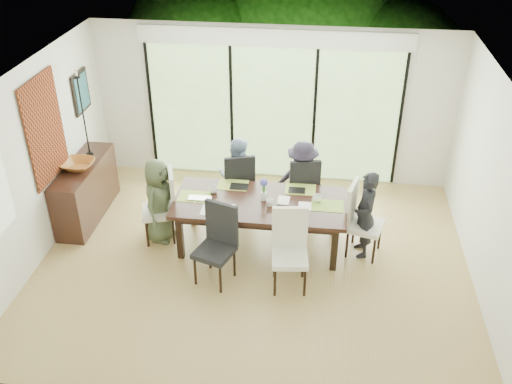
# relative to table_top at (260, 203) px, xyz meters

# --- Properties ---
(floor) EXTENTS (6.00, 5.00, 0.01)m
(floor) POSITION_rel_table_top_xyz_m (-0.04, -0.40, -0.73)
(floor) COLOR olive
(floor) RESTS_ON ground
(ceiling) EXTENTS (6.00, 5.00, 0.01)m
(ceiling) POSITION_rel_table_top_xyz_m (-0.04, -0.40, 1.98)
(ceiling) COLOR white
(ceiling) RESTS_ON wall_back
(wall_back) EXTENTS (6.00, 0.02, 2.70)m
(wall_back) POSITION_rel_table_top_xyz_m (-0.04, 2.11, 0.62)
(wall_back) COLOR silver
(wall_back) RESTS_ON floor
(wall_front) EXTENTS (6.00, 0.02, 2.70)m
(wall_front) POSITION_rel_table_top_xyz_m (-0.04, -2.91, 0.62)
(wall_front) COLOR beige
(wall_front) RESTS_ON floor
(wall_left) EXTENTS (0.02, 5.00, 2.70)m
(wall_left) POSITION_rel_table_top_xyz_m (-3.05, -0.40, 0.62)
(wall_left) COLOR beige
(wall_left) RESTS_ON floor
(wall_right) EXTENTS (0.02, 5.00, 2.70)m
(wall_right) POSITION_rel_table_top_xyz_m (2.97, -0.40, 0.62)
(wall_right) COLOR white
(wall_right) RESTS_ON floor
(glass_doors) EXTENTS (4.20, 0.02, 2.30)m
(glass_doors) POSITION_rel_table_top_xyz_m (-0.04, 2.07, 0.47)
(glass_doors) COLOR #598C3F
(glass_doors) RESTS_ON wall_back
(blinds_header) EXTENTS (4.40, 0.06, 0.28)m
(blinds_header) POSITION_rel_table_top_xyz_m (-0.04, 2.06, 1.77)
(blinds_header) COLOR white
(blinds_header) RESTS_ON wall_back
(mullion_a) EXTENTS (0.05, 0.04, 2.30)m
(mullion_a) POSITION_rel_table_top_xyz_m (-2.14, 2.06, 0.47)
(mullion_a) COLOR black
(mullion_a) RESTS_ON wall_back
(mullion_b) EXTENTS (0.05, 0.04, 2.30)m
(mullion_b) POSITION_rel_table_top_xyz_m (-0.74, 2.06, 0.47)
(mullion_b) COLOR black
(mullion_b) RESTS_ON wall_back
(mullion_c) EXTENTS (0.05, 0.04, 2.30)m
(mullion_c) POSITION_rel_table_top_xyz_m (0.66, 2.06, 0.47)
(mullion_c) COLOR black
(mullion_c) RESTS_ON wall_back
(mullion_d) EXTENTS (0.05, 0.04, 2.30)m
(mullion_d) POSITION_rel_table_top_xyz_m (2.06, 2.06, 0.47)
(mullion_d) COLOR black
(mullion_d) RESTS_ON wall_back
(deck) EXTENTS (6.00, 1.80, 0.10)m
(deck) POSITION_rel_table_top_xyz_m (-0.04, 3.00, -0.78)
(deck) COLOR brown
(deck) RESTS_ON ground
(rail_top) EXTENTS (6.00, 0.08, 0.06)m
(rail_top) POSITION_rel_table_top_xyz_m (-0.04, 3.80, -0.18)
(rail_top) COLOR #4E3421
(rail_top) RESTS_ON deck
(foliage_left) EXTENTS (3.20, 3.20, 3.20)m
(foliage_left) POSITION_rel_table_top_xyz_m (-1.84, 4.80, 0.71)
(foliage_left) COLOR #14380F
(foliage_left) RESTS_ON ground
(foliage_mid) EXTENTS (4.00, 4.00, 4.00)m
(foliage_mid) POSITION_rel_table_top_xyz_m (0.36, 5.40, 1.07)
(foliage_mid) COLOR #14380F
(foliage_mid) RESTS_ON ground
(foliage_right) EXTENTS (2.80, 2.80, 2.80)m
(foliage_right) POSITION_rel_table_top_xyz_m (2.16, 4.60, 0.53)
(foliage_right) COLOR #14380F
(foliage_right) RESTS_ON ground
(foliage_far) EXTENTS (3.60, 3.60, 3.60)m
(foliage_far) POSITION_rel_table_top_xyz_m (-0.64, 6.10, 0.89)
(foliage_far) COLOR #14380F
(foliage_far) RESTS_ON ground
(table_top) EXTENTS (2.43, 1.12, 0.06)m
(table_top) POSITION_rel_table_top_xyz_m (0.00, 0.00, 0.00)
(table_top) COLOR black
(table_top) RESTS_ON floor
(table_apron) EXTENTS (2.23, 0.91, 0.10)m
(table_apron) POSITION_rel_table_top_xyz_m (0.00, -0.00, -0.09)
(table_apron) COLOR black
(table_apron) RESTS_ON floor
(table_leg_fl) EXTENTS (0.09, 0.09, 0.70)m
(table_leg_fl) POSITION_rel_table_top_xyz_m (-1.08, -0.43, -0.38)
(table_leg_fl) COLOR black
(table_leg_fl) RESTS_ON floor
(table_leg_fr) EXTENTS (0.09, 0.09, 0.70)m
(table_leg_fr) POSITION_rel_table_top_xyz_m (1.08, -0.43, -0.38)
(table_leg_fr) COLOR black
(table_leg_fr) RESTS_ON floor
(table_leg_bl) EXTENTS (0.09, 0.09, 0.70)m
(table_leg_bl) POSITION_rel_table_top_xyz_m (-1.08, 0.43, -0.38)
(table_leg_bl) COLOR black
(table_leg_bl) RESTS_ON floor
(table_leg_br) EXTENTS (0.09, 0.09, 0.70)m
(table_leg_br) POSITION_rel_table_top_xyz_m (1.08, 0.43, -0.38)
(table_leg_br) COLOR black
(table_leg_br) RESTS_ON floor
(chair_left_end) EXTENTS (0.58, 0.58, 1.12)m
(chair_left_end) POSITION_rel_table_top_xyz_m (-1.50, -0.00, -0.17)
(chair_left_end) COLOR silver
(chair_left_end) RESTS_ON floor
(chair_right_end) EXTENTS (0.57, 0.57, 1.12)m
(chair_right_end) POSITION_rel_table_top_xyz_m (1.50, -0.00, -0.17)
(chair_right_end) COLOR white
(chair_right_end) RESTS_ON floor
(chair_far_left) EXTENTS (0.59, 0.59, 1.12)m
(chair_far_left) POSITION_rel_table_top_xyz_m (-0.45, 0.85, -0.17)
(chair_far_left) COLOR black
(chair_far_left) RESTS_ON floor
(chair_far_right) EXTENTS (0.56, 0.56, 1.12)m
(chair_far_right) POSITION_rel_table_top_xyz_m (0.55, 0.85, -0.17)
(chair_far_right) COLOR black
(chair_far_right) RESTS_ON floor
(chair_near_left) EXTENTS (0.59, 0.59, 1.12)m
(chair_near_left) POSITION_rel_table_top_xyz_m (-0.50, -0.87, -0.17)
(chair_near_left) COLOR black
(chair_near_left) RESTS_ON floor
(chair_near_right) EXTENTS (0.52, 0.52, 1.12)m
(chair_near_right) POSITION_rel_table_top_xyz_m (0.50, -0.87, -0.17)
(chair_near_right) COLOR white
(chair_near_right) RESTS_ON floor
(person_left_end) EXTENTS (0.51, 0.68, 1.31)m
(person_left_end) POSITION_rel_table_top_xyz_m (-1.48, -0.00, -0.08)
(person_left_end) COLOR #485538
(person_left_end) RESTS_ON floor
(person_right_end) EXTENTS (0.49, 0.67, 1.31)m
(person_right_end) POSITION_rel_table_top_xyz_m (1.48, -0.00, -0.08)
(person_right_end) COLOR black
(person_right_end) RESTS_ON floor
(person_far_left) EXTENTS (0.67, 0.49, 1.31)m
(person_far_left) POSITION_rel_table_top_xyz_m (-0.45, 0.83, -0.08)
(person_far_left) COLOR #7E95B6
(person_far_left) RESTS_ON floor
(person_far_right) EXTENTS (0.68, 0.51, 1.31)m
(person_far_right) POSITION_rel_table_top_xyz_m (0.55, 0.83, -0.08)
(person_far_right) COLOR black
(person_far_right) RESTS_ON floor
(placemat_left) EXTENTS (0.45, 0.32, 0.01)m
(placemat_left) POSITION_rel_table_top_xyz_m (-0.95, -0.00, 0.03)
(placemat_left) COLOR #8BA53B
(placemat_left) RESTS_ON table_top
(placemat_right) EXTENTS (0.45, 0.32, 0.01)m
(placemat_right) POSITION_rel_table_top_xyz_m (0.95, -0.00, 0.03)
(placemat_right) COLOR olive
(placemat_right) RESTS_ON table_top
(placemat_far_l) EXTENTS (0.45, 0.32, 0.01)m
(placemat_far_l) POSITION_rel_table_top_xyz_m (-0.45, 0.40, 0.03)
(placemat_far_l) COLOR #98AA3C
(placemat_far_l) RESTS_ON table_top
(placemat_far_r) EXTENTS (0.45, 0.32, 0.01)m
(placemat_far_r) POSITION_rel_table_top_xyz_m (0.55, 0.40, 0.03)
(placemat_far_r) COLOR #93B03F
(placemat_far_r) RESTS_ON table_top
(placemat_paper) EXTENTS (0.45, 0.32, 0.01)m
(placemat_paper) POSITION_rel_table_top_xyz_m (-0.55, -0.30, 0.03)
(placemat_paper) COLOR white
(placemat_paper) RESTS_ON table_top
(tablet_far_l) EXTENTS (0.26, 0.18, 0.01)m
(tablet_far_l) POSITION_rel_table_top_xyz_m (-0.35, 0.35, 0.04)
(tablet_far_l) COLOR black
(tablet_far_l) RESTS_ON table_top
(tablet_far_r) EXTENTS (0.24, 0.17, 0.01)m
(tablet_far_r) POSITION_rel_table_top_xyz_m (0.50, 0.35, 0.04)
(tablet_far_r) COLOR black
(tablet_far_r) RESTS_ON table_top
(papers) EXTENTS (0.30, 0.22, 0.00)m
(papers) POSITION_rel_table_top_xyz_m (0.70, -0.05, 0.03)
(papers) COLOR white
(papers) RESTS_ON table_top
(platter_base) EXTENTS (0.26, 0.26, 0.02)m
(platter_base) POSITION_rel_table_top_xyz_m (-0.55, -0.30, 0.05)
(platter_base) COLOR white
(platter_base) RESTS_ON table_top
(platter_snacks) EXTENTS (0.20, 0.20, 0.01)m
(platter_snacks) POSITION_rel_table_top_xyz_m (-0.55, -0.30, 0.07)
(platter_snacks) COLOR orange
(platter_snacks) RESTS_ON table_top
(vase) EXTENTS (0.08, 0.08, 0.12)m
(vase) POSITION_rel_table_top_xyz_m (0.05, 0.05, 0.09)
(vase) COLOR silver
(vase) RESTS_ON table_top
(hyacinth_stems) EXTENTS (0.04, 0.04, 0.16)m
(hyacinth_stems) POSITION_rel_table_top_xyz_m (0.05, 0.05, 0.21)
(hyacinth_stems) COLOR #337226
(hyacinth_stems) RESTS_ON table_top
(hyacinth_blooms) EXTENTS (0.11, 0.11, 0.11)m
(hyacinth_blooms) POSITION_rel_table_top_xyz_m (0.05, 0.05, 0.31)
(hyacinth_blooms) COLOR #4E48B5
(hyacinth_blooms) RESTS_ON table_top
(laptop) EXTENTS (0.34, 0.22, 0.03)m
(laptop) POSITION_rel_table_top_xyz_m (-0.85, -0.10, 0.04)
(laptop) COLOR silver
(laptop) RESTS_ON table_top
(cup_a) EXTENTS (0.17, 0.17, 0.10)m
(cup_a) POSITION_rel_table_top_xyz_m (-0.70, 0.15, 0.08)
(cup_a) COLOR white
(cup_a) RESTS_ON table_top
(cup_b) EXTENTS (0.13, 0.13, 0.09)m
(cup_b) POSITION_rel_table_top_xyz_m (0.15, -0.10, 0.08)
(cup_b) COLOR white
(cup_b) RESTS_ON table_top
(cup_c) EXTENTS (0.13, 0.13, 0.10)m
(cup_c) POSITION_rel_table_top_xyz_m (0.80, 0.10, 0.08)
(cup_c) COLOR white
(cup_c) RESTS_ON table_top
(book) EXTENTS (0.17, 0.23, 0.02)m
(book) POSITION_rel_table_top_xyz_m (0.25, 0.05, 0.04)
(book) COLOR white
(book) RESTS_ON table_top
(sideboard) EXTENTS (0.45, 1.61, 0.90)m
(sideboard) POSITION_rel_table_top_xyz_m (-2.80, 0.46, -0.28)
(sideboard) COLOR black
(sideboard) RESTS_ON floor
(bowl) EXTENTS (0.48, 0.48, 0.12)m
(bowl) POSITION_rel_table_top_xyz_m (-2.80, 0.36, 0.23)
(bowl) COLOR #9B5921
(bowl) RESTS_ON sideboard
(candlestick_base) EXTENTS (0.10, 0.10, 0.04)m
(candlestick_base) POSITION_rel_table_top_xyz_m (-2.80, 0.81, 0.19)
(candlestick_base) COLOR black
(candlestick_base) RESTS_ON sideboard
(candlestick_shaft) EXTENTS (0.02, 0.02, 1.26)m
(candlestick_shaft) POSITION_rel_table_top_xyz_m (-2.80, 0.81, 0.83)
(candlestick_shaft) COLOR black
(candlestick_shaft) RESTS_ON sideboard
(candlestick_pan) EXTENTS (0.10, 0.10, 0.03)m
(candlestick_pan) POSITION_rel_table_top_xyz_m (-2.80, 0.81, 1.45)
(candlestick_pan) COLOR black
(candlestick_pan) RESTS_ON sideboard
(candle) EXTENTS (0.04, 0.04, 0.10)m
(candle) POSITION_rel_table_top_xyz_m (-2.80, 0.81, 1.51)
(candle) COLOR silver
(candle) RESTS_ON sideboard
(tapestry) EXTENTS (0.02, 1.00, 1.50)m
(tapestry) POSITION_rel_table_top_xyz_m (-3.01, -0.00, 0.97)
(tapestry) COLOR maroon
(tapestry) RESTS_ON wall_left
(art_frame) EXTENTS (0.03, 0.55, 0.65)m
(art_frame) POSITION_rel_table_top_xyz_m (-3.01, 1.30, 1.02)
(art_frame) COLOR black
(art_frame) RESTS_ON wall_left
(art_canvas) EXTENTS (0.01, 0.45, 0.55)m
(art_canvas) POSITION_rel_table_top_xyz_m (-2.99, 1.30, 1.02)
(art_canvas) COLOR #18464F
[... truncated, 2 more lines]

